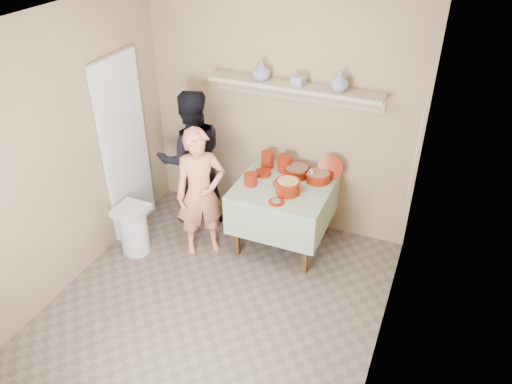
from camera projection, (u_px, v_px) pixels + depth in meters
The scene contains 22 objects.
ground at pixel (210, 314), 4.67m from camera, with size 3.50×3.50×0.00m, color #62564D.
tile_panel at pixel (125, 148), 5.35m from camera, with size 0.06×0.70×2.00m, color silver.
plate_stack_a at pixel (268, 160), 5.44m from camera, with size 0.14×0.14×0.18m, color maroon.
plate_stack_b at pixel (285, 164), 5.37m from camera, with size 0.15×0.15×0.18m, color maroon.
bowl_stack at pixel (251, 179), 5.13m from camera, with size 0.13×0.13×0.13m, color maroon.
empty_bowl at pixel (263, 173), 5.33m from camera, with size 0.17×0.17×0.05m, color maroon.
propped_lid at pixel (330, 168), 5.24m from camera, with size 0.26×0.26×0.02m, color maroon.
vase_right at pixel (340, 81), 4.75m from camera, with size 0.18×0.18×0.19m, color navy.
vase_left at pixel (261, 70), 5.01m from camera, with size 0.19×0.19×0.20m, color navy.
ceramic_box at pixel (299, 81), 4.91m from camera, with size 0.13×0.09×0.09m, color navy.
person_cook at pixel (201, 193), 5.12m from camera, with size 0.52×0.34×1.43m, color tan.
person_helper at pixel (192, 158), 5.58m from camera, with size 0.78×0.60×1.60m, color black.
room_shell at pixel (200, 163), 3.81m from camera, with size 3.04×3.54×2.62m.
serving_table at pixel (284, 194), 5.24m from camera, with size 0.97×0.97×0.76m.
cazuela_meat_a at pixel (297, 170), 5.31m from camera, with size 0.30×0.30×0.10m.
cazuela_meat_b at pixel (318, 176), 5.21m from camera, with size 0.28×0.28×0.10m.
ladle at pixel (312, 172), 5.17m from camera, with size 0.08×0.26×0.19m.
cazuela_rice at pixel (288, 186), 4.99m from camera, with size 0.33×0.25×0.14m.
front_plate at pixel (277, 202), 4.88m from camera, with size 0.16×0.16×0.03m.
wall_shelf at pixel (295, 88), 5.00m from camera, with size 1.80×0.25×0.21m.
trash_bin at pixel (134, 229), 5.32m from camera, with size 0.32×0.32×0.56m.
electrical_cord at pixel (416, 156), 4.68m from camera, with size 0.01×0.05×0.90m.
Camera 1 is at (1.68, -2.92, 3.46)m, focal length 35.00 mm.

